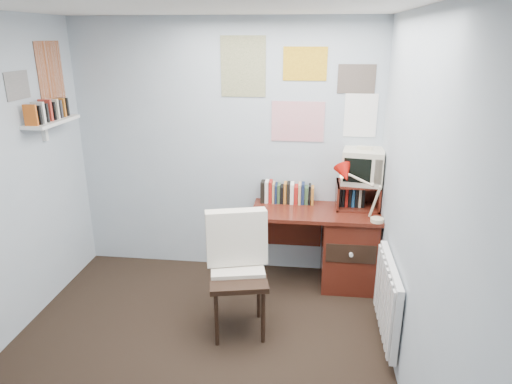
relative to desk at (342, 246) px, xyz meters
The scene contains 14 objects.
ground 1.93m from the desk, 128.37° to the right, with size 3.50×3.50×0.00m, color black.
back_wall 1.47m from the desk, 167.00° to the left, with size 3.00×0.02×2.50m, color #ACB9C5.
right_wall 1.74m from the desk, 77.48° to the right, with size 0.02×3.50×2.50m, color #ACB9C5.
ceiling 2.82m from the desk, 128.37° to the right, with size 3.00×3.50×0.02m, color white.
desk is the anchor object (origin of this frame).
desk_chair 1.24m from the desk, 135.07° to the right, with size 0.49×0.47×0.97m, color black.
desk_lamp 0.67m from the desk, 39.28° to the right, with size 0.30×0.26×0.43m, color red.
tv_riser 0.51m from the desk, 42.96° to the left, with size 0.40×0.30×0.25m, color #551D13.
crt_tv 0.81m from the desk, 40.64° to the left, with size 0.37×0.34×0.35m, color beige.
book_row 0.71m from the desk, 160.58° to the left, with size 0.60×0.14×0.22m, color #551D13.
radiator 0.97m from the desk, 72.76° to the right, with size 0.09×0.80×0.60m, color white.
wall_shelf 2.87m from the desk, behind, with size 0.20×0.62×0.24m, color white.
posters_back 1.54m from the desk, 150.72° to the left, with size 1.20×0.01×0.90m, color white.
posters_left 3.13m from the desk, behind, with size 0.01×0.70×0.60m, color white.
Camera 1 is at (0.82, -2.58, 2.32)m, focal length 32.00 mm.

